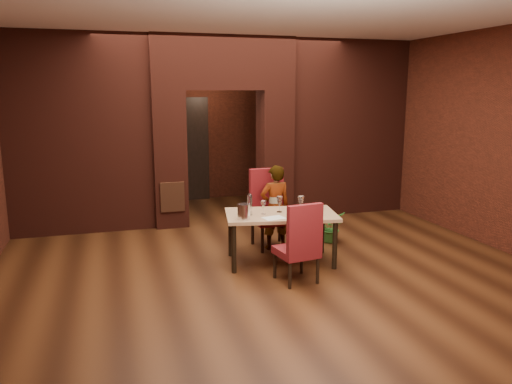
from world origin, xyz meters
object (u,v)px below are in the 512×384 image
water_bottle (250,204)px  person_seated (275,207)px  wine_glass_a (263,208)px  potted_plant (330,227)px  wine_bucket (244,212)px  wine_glass_c (301,205)px  chair_far (271,209)px  dining_table (281,238)px  chair_near (296,242)px  wine_glass_b (279,204)px

water_bottle → person_seated: bearing=46.3°
wine_glass_a → water_bottle: size_ratio=0.63×
person_seated → potted_plant: 1.00m
person_seated → wine_bucket: bearing=46.2°
wine_glass_c → wine_bucket: 0.82m
chair_far → wine_glass_c: bearing=-80.4°
chair_far → potted_plant: chair_far is taller
dining_table → chair_far: 0.72m
chair_far → person_seated: (0.03, -0.07, 0.04)m
potted_plant → wine_glass_c: bearing=-137.0°
chair_far → wine_glass_a: size_ratio=6.35×
chair_far → wine_glass_c: 0.80m
chair_near → wine_glass_a: 0.79m
wine_glass_c → potted_plant: 1.23m
dining_table → chair_near: (-0.05, -0.70, 0.16)m
chair_far → wine_glass_b: (-0.09, -0.61, 0.22)m
chair_far → chair_near: size_ratio=1.15×
wine_bucket → potted_plant: (1.61, 0.83, -0.56)m
wine_glass_a → wine_glass_b: bearing=12.4°
dining_table → wine_glass_a: (-0.24, 0.01, 0.43)m
person_seated → dining_table: bearing=76.3°
wine_glass_c → water_bottle: size_ratio=0.80×
chair_near → water_bottle: chair_near is taller
wine_glass_c → person_seated: bearing=100.9°
water_bottle → dining_table: bearing=-4.0°
wine_bucket → wine_glass_a: bearing=29.8°
chair_near → potted_plant: bearing=-137.4°
dining_table → wine_glass_c: wine_glass_c is taller
chair_near → wine_glass_b: (0.05, 0.77, 0.29)m
chair_far → chair_near: chair_far is taller
dining_table → potted_plant: size_ratio=3.19×
wine_glass_a → water_bottle: 0.19m
person_seated → chair_near: bearing=80.3°
wine_glass_b → potted_plant: 1.33m
person_seated → wine_bucket: size_ratio=6.24×
wine_bucket → wine_glass_c: bearing=6.7°
chair_far → wine_glass_b: 0.65m
wine_glass_b → water_bottle: water_bottle is taller
chair_near → person_seated: 1.32m
wine_bucket → potted_plant: bearing=27.5°
dining_table → chair_far: size_ratio=1.27×
chair_near → water_bottle: size_ratio=3.47×
chair_near → wine_glass_c: 0.76m
chair_near → wine_bucket: 0.79m
dining_table → wine_glass_c: 0.53m
dining_table → wine_bucket: (-0.56, -0.17, 0.44)m
dining_table → chair_near: bearing=-83.7°
wine_glass_c → potted_plant: size_ratio=0.50×
wine_glass_b → wine_bucket: bearing=-157.3°
dining_table → wine_glass_c: (0.25, -0.07, 0.46)m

